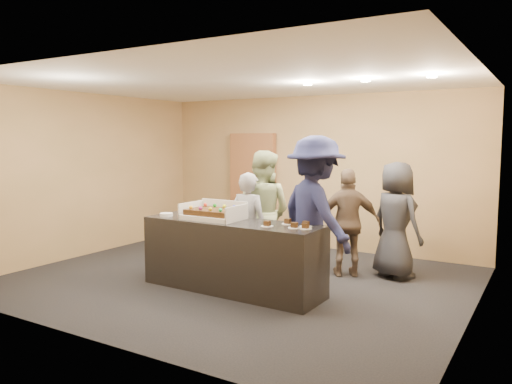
# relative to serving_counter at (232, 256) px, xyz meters

# --- Properties ---
(room) EXTENTS (6.04, 6.00, 2.70)m
(room) POSITION_rel_serving_counter_xyz_m (-0.21, 0.46, 0.90)
(room) COLOR black
(room) RESTS_ON ground
(serving_counter) EXTENTS (2.42, 0.76, 0.90)m
(serving_counter) POSITION_rel_serving_counter_xyz_m (0.00, 0.00, 0.00)
(serving_counter) COLOR black
(serving_counter) RESTS_ON floor
(storage_cabinet) EXTENTS (0.93, 0.15, 2.05)m
(storage_cabinet) POSITION_rel_serving_counter_xyz_m (-1.44, 2.87, 0.57)
(storage_cabinet) COLOR brown
(storage_cabinet) RESTS_ON floor
(cake_box) EXTENTS (0.75, 0.52, 0.22)m
(cake_box) POSITION_rel_serving_counter_xyz_m (-0.29, 0.03, 0.50)
(cake_box) COLOR white
(cake_box) RESTS_ON serving_counter
(sheet_cake) EXTENTS (0.65, 0.45, 0.12)m
(sheet_cake) POSITION_rel_serving_counter_xyz_m (-0.29, -0.00, 0.55)
(sheet_cake) COLOR #311C0B
(sheet_cake) RESTS_ON cake_box
(plate_stack) EXTENTS (0.17, 0.17, 0.04)m
(plate_stack) POSITION_rel_serving_counter_xyz_m (-0.98, -0.13, 0.47)
(plate_stack) COLOR white
(plate_stack) RESTS_ON serving_counter
(slice_a) EXTENTS (0.15, 0.15, 0.07)m
(slice_a) POSITION_rel_serving_counter_xyz_m (0.58, -0.12, 0.47)
(slice_a) COLOR white
(slice_a) RESTS_ON serving_counter
(slice_b) EXTENTS (0.15, 0.15, 0.07)m
(slice_b) POSITION_rel_serving_counter_xyz_m (0.72, 0.15, 0.47)
(slice_b) COLOR white
(slice_b) RESTS_ON serving_counter
(slice_c) EXTENTS (0.15, 0.15, 0.07)m
(slice_c) POSITION_rel_serving_counter_xyz_m (0.91, -0.06, 0.47)
(slice_c) COLOR white
(slice_c) RESTS_ON serving_counter
(slice_d) EXTENTS (0.15, 0.15, 0.07)m
(slice_d) POSITION_rel_serving_counter_xyz_m (0.99, 0.09, 0.47)
(slice_d) COLOR white
(slice_d) RESTS_ON serving_counter
(slice_e) EXTENTS (0.15, 0.15, 0.07)m
(slice_e) POSITION_rel_serving_counter_xyz_m (1.04, -0.03, 0.47)
(slice_e) COLOR white
(slice_e) RESTS_ON serving_counter
(person_server_grey) EXTENTS (0.56, 0.39, 1.49)m
(person_server_grey) POSITION_rel_serving_counter_xyz_m (-0.08, 0.52, 0.29)
(person_server_grey) COLOR gray
(person_server_grey) RESTS_ON floor
(person_sage_man) EXTENTS (0.93, 0.76, 1.78)m
(person_sage_man) POSITION_rel_serving_counter_xyz_m (-0.07, 0.88, 0.44)
(person_sage_man) COLOR #9EAB78
(person_sage_man) RESTS_ON floor
(person_navy_man) EXTENTS (1.47, 1.31, 1.98)m
(person_navy_man) POSITION_rel_serving_counter_xyz_m (0.95, 0.45, 0.54)
(person_navy_man) COLOR #1C1F46
(person_navy_man) RESTS_ON floor
(person_brown_extra) EXTENTS (0.96, 0.76, 1.53)m
(person_brown_extra) POSITION_rel_serving_counter_xyz_m (1.03, 1.41, 0.31)
(person_brown_extra) COLOR brown
(person_brown_extra) RESTS_ON floor
(person_dark_suit) EXTENTS (0.94, 0.83, 1.63)m
(person_dark_suit) POSITION_rel_serving_counter_xyz_m (1.62, 1.68, 0.36)
(person_dark_suit) COLOR #27282C
(person_dark_suit) RESTS_ON floor
(ceiling_spotlights) EXTENTS (1.72, 0.12, 0.03)m
(ceiling_spotlights) POSITION_rel_serving_counter_xyz_m (1.39, 0.96, 2.22)
(ceiling_spotlights) COLOR #FFEAC6
(ceiling_spotlights) RESTS_ON ceiling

